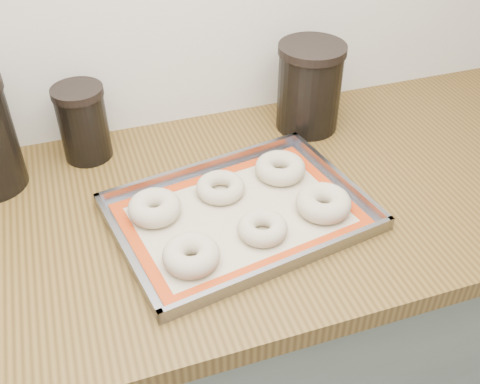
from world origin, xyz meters
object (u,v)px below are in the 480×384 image
object	(u,v)px
bagel_back_mid	(220,187)
bagel_back_right	(280,168)
baking_tray	(240,214)
canister_mid	(83,123)
bagel_front_left	(191,255)
bagel_back_left	(155,208)
canister_right	(309,87)
bagel_front_right	(323,203)
bagel_front_mid	(263,228)

from	to	relation	value
bagel_back_mid	bagel_back_right	distance (m)	0.13
baking_tray	canister_mid	bearing A→B (deg)	129.31
bagel_back_mid	bagel_front_left	bearing A→B (deg)	-121.73
bagel_front_left	bagel_back_left	size ratio (longest dim) A/B	0.99
bagel_front_left	bagel_back_left	xyz separation A→B (m)	(-0.03, 0.14, 0.00)
bagel_back_left	canister_right	distance (m)	0.46
baking_tray	bagel_back_left	distance (m)	0.16
bagel_front_right	bagel_back_mid	world-z (taller)	bagel_front_right
bagel_front_mid	canister_mid	distance (m)	0.45
bagel_back_right	bagel_back_mid	bearing A→B (deg)	-171.94
bagel_front_right	canister_mid	world-z (taller)	canister_mid
bagel_back_mid	canister_right	xyz separation A→B (m)	(0.27, 0.19, 0.08)
bagel_front_mid	bagel_back_right	size ratio (longest dim) A/B	0.88
bagel_front_right	bagel_back_left	distance (m)	0.32
baking_tray	bagel_back_right	distance (m)	0.15
bagel_back_left	bagel_back_right	size ratio (longest dim) A/B	0.97
bagel_front_left	canister_mid	xyz separation A→B (m)	(-0.13, 0.39, 0.06)
canister_mid	bagel_front_mid	bearing A→B (deg)	-53.77
bagel_back_mid	bagel_back_right	world-z (taller)	bagel_back_right
bagel_back_mid	canister_mid	xyz separation A→B (m)	(-0.23, 0.22, 0.06)
bagel_back_right	canister_mid	size ratio (longest dim) A/B	0.63
baking_tray	bagel_front_mid	xyz separation A→B (m)	(0.02, -0.06, 0.01)
bagel_front_mid	canister_mid	bearing A→B (deg)	126.23
bagel_front_mid	canister_right	bearing A→B (deg)	54.54
baking_tray	bagel_front_mid	bearing A→B (deg)	-71.73
bagel_back_mid	canister_mid	size ratio (longest dim) A/B	0.59
baking_tray	bagel_front_right	bearing A→B (deg)	-14.53
bagel_front_mid	bagel_back_mid	xyz separation A→B (m)	(-0.04, 0.14, -0.00)
bagel_front_mid	bagel_back_right	xyz separation A→B (m)	(0.10, 0.16, 0.00)
baking_tray	canister_right	bearing A→B (deg)	45.90
bagel_back_mid	bagel_back_right	size ratio (longest dim) A/B	0.93
baking_tray	bagel_back_left	bearing A→B (deg)	162.06
bagel_front_mid	bagel_front_right	size ratio (longest dim) A/B	0.87
bagel_back_left	canister_right	bearing A→B (deg)	27.56
bagel_back_mid	bagel_front_mid	bearing A→B (deg)	-75.00
bagel_back_left	canister_right	xyz separation A→B (m)	(0.40, 0.21, 0.08)
canister_mid	bagel_back_left	bearing A→B (deg)	-69.55
bagel_back_mid	canister_mid	bearing A→B (deg)	135.46
bagel_back_left	canister_mid	distance (m)	0.27
bagel_front_left	canister_mid	world-z (taller)	canister_mid
bagel_front_mid	bagel_back_mid	bearing A→B (deg)	105.00
bagel_back_left	baking_tray	bearing A→B (deg)	-17.94
bagel_front_left	bagel_front_mid	size ratio (longest dim) A/B	1.09
canister_right	baking_tray	bearing A→B (deg)	-134.10
baking_tray	canister_right	xyz separation A→B (m)	(0.25, 0.26, 0.09)
bagel_back_left	canister_right	world-z (taller)	canister_right
canister_right	bagel_front_left	bearing A→B (deg)	-136.42
bagel_front_mid	bagel_back_left	size ratio (longest dim) A/B	0.91
baking_tray	bagel_front_mid	world-z (taller)	bagel_front_mid
bagel_front_left	bagel_front_mid	bearing A→B (deg)	11.60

